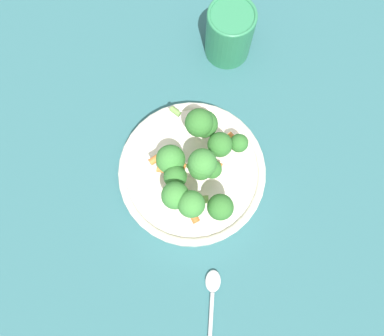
# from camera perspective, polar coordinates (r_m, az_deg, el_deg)

# --- Properties ---
(ground_plane) EXTENTS (3.00, 3.00, 0.00)m
(ground_plane) POSITION_cam_1_polar(r_m,az_deg,el_deg) (0.67, 0.00, -1.21)
(ground_plane) COLOR #2D6066
(bowl) EXTENTS (0.25, 0.25, 0.04)m
(bowl) POSITION_cam_1_polar(r_m,az_deg,el_deg) (0.65, 0.00, -0.76)
(bowl) COLOR silver
(bowl) RESTS_ON ground_plane
(pasta_salad) EXTENTS (0.16, 0.20, 0.09)m
(pasta_salad) POSITION_cam_1_polar(r_m,az_deg,el_deg) (0.58, 0.71, 0.76)
(pasta_salad) COLOR #8CB766
(pasta_salad) RESTS_ON bowl
(cup) EXTENTS (0.09, 0.09, 0.11)m
(cup) POSITION_cam_1_polar(r_m,az_deg,el_deg) (0.73, 5.73, 19.82)
(cup) COLOR #2D7F51
(cup) RESTS_ON ground_plane
(spoon) EXTENTS (0.07, 0.17, 0.01)m
(spoon) POSITION_cam_1_polar(r_m,az_deg,el_deg) (0.66, 3.04, -19.82)
(spoon) COLOR silver
(spoon) RESTS_ON ground_plane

